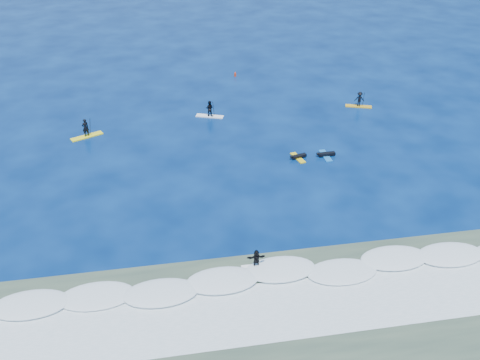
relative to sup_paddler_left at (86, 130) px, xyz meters
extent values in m
plane|color=#031540|center=(13.26, -13.14, -0.69)|extent=(160.00, 160.00, 0.00)
cube|color=#324437|center=(13.26, -27.14, -0.69)|extent=(90.00, 13.00, 0.01)
cube|color=white|center=(13.26, -23.14, -0.69)|extent=(40.00, 6.00, 0.30)
cube|color=silver|center=(13.26, -26.14, -0.69)|extent=(34.00, 5.00, 0.02)
cube|color=yellow|center=(0.00, 0.00, -0.64)|extent=(3.20, 2.07, 0.11)
imported|color=black|center=(0.00, 0.00, 0.32)|extent=(0.79, 0.68, 1.82)
cylinder|color=black|center=(0.43, 0.20, 0.26)|extent=(0.35, 0.68, 2.12)
cube|color=black|center=(0.43, 0.20, -0.75)|extent=(0.13, 0.03, 0.32)
cube|color=white|center=(12.58, 2.67, -0.65)|extent=(3.02, 1.73, 0.10)
imported|color=black|center=(12.58, 2.67, 0.25)|extent=(1.00, 0.89, 1.70)
cylinder|color=black|center=(12.99, 2.52, 0.19)|extent=(0.28, 0.65, 1.98)
cube|color=black|center=(12.99, 2.52, -0.74)|extent=(0.12, 0.03, 0.30)
cube|color=gold|center=(29.15, 2.48, -0.65)|extent=(2.94, 1.62, 0.10)
imported|color=black|center=(29.15, 2.48, 0.22)|extent=(1.21, 0.93, 1.65)
cylinder|color=black|center=(29.56, 2.34, 0.16)|extent=(0.26, 0.64, 1.92)
cube|color=black|center=(29.56, 2.34, -0.74)|extent=(0.11, 0.03, 0.29)
cube|color=yellow|center=(19.47, -7.78, -0.64)|extent=(1.03, 2.15, 0.10)
cube|color=black|center=(19.56, -7.75, -0.48)|extent=(1.49, 0.70, 0.24)
sphere|color=black|center=(18.77, -7.94, -0.38)|extent=(0.24, 0.24, 0.24)
cube|color=#186BB8|center=(22.10, -7.83, -0.64)|extent=(0.67, 2.29, 0.11)
cube|color=black|center=(22.21, -7.82, -0.46)|extent=(1.58, 0.46, 0.26)
sphere|color=black|center=(21.32, -7.85, -0.35)|extent=(0.26, 0.26, 0.26)
cube|color=white|center=(12.70, -22.21, -0.49)|extent=(2.00, 0.56, 0.10)
imported|color=black|center=(12.70, -22.21, 0.23)|extent=(1.24, 0.40, 1.34)
cylinder|color=red|center=(17.19, 14.08, -0.47)|extent=(0.28, 0.28, 0.46)
cone|color=red|center=(17.19, 14.08, -0.13)|extent=(0.20, 0.20, 0.22)
camera|label=1|loc=(6.97, -49.23, 23.26)|focal=40.00mm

